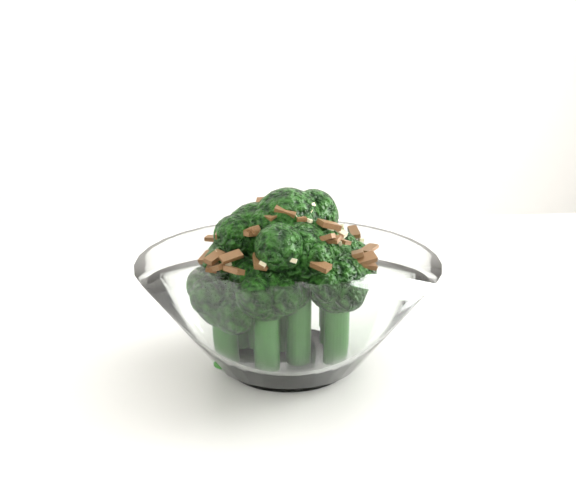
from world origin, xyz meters
name	(u,v)px	position (x,y,z in m)	size (l,w,h in m)	color
broccoli_dish	(288,298)	(-0.25, -0.02, 0.80)	(0.19, 0.19, 0.12)	white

